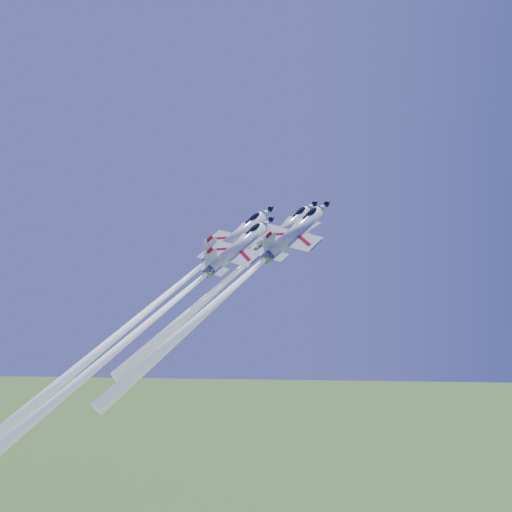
# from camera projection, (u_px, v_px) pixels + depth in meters

# --- Properties ---
(jet_lead) EXTENTS (24.98, 28.45, 32.07)m
(jet_lead) POSITION_uv_depth(u_px,v_px,m) (236.00, 273.00, 91.87)
(jet_lead) COLOR silver
(jet_left) EXTENTS (36.82, 43.94, 50.77)m
(jet_left) POSITION_uv_depth(u_px,v_px,m) (126.00, 328.00, 86.26)
(jet_left) COLOR silver
(jet_right) EXTENTS (25.80, 29.47, 33.27)m
(jet_right) POSITION_uv_depth(u_px,v_px,m) (238.00, 283.00, 83.10)
(jet_right) COLOR silver
(jet_slot) EXTENTS (33.17, 39.43, 45.47)m
(jet_slot) POSITION_uv_depth(u_px,v_px,m) (132.00, 336.00, 80.32)
(jet_slot) COLOR silver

